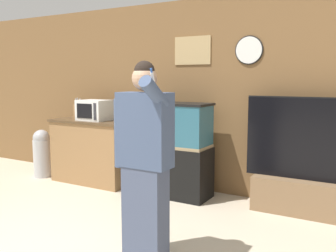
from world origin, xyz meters
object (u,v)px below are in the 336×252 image
(aquarium_on_stand, at_px, (174,150))
(tv_on_stand, at_px, (307,181))
(person_standing, at_px, (144,160))
(microwave, at_px, (94,110))
(knife_block, at_px, (78,111))
(trash_bin, at_px, (42,153))
(counter_island, at_px, (93,151))

(aquarium_on_stand, distance_m, tv_on_stand, 1.67)
(tv_on_stand, height_order, person_standing, person_standing)
(microwave, xyz_separation_m, knife_block, (-0.30, -0.02, -0.03))
(trash_bin, bearing_deg, person_standing, -27.15)
(knife_block, xyz_separation_m, tv_on_stand, (3.25, 0.22, -0.67))
(counter_island, distance_m, knife_block, 0.63)
(counter_island, height_order, knife_block, knife_block)
(person_standing, bearing_deg, microwave, 139.91)
(person_standing, bearing_deg, trash_bin, 152.85)
(counter_island, xyz_separation_m, person_standing, (2.02, -1.68, 0.41))
(knife_block, distance_m, tv_on_stand, 3.32)
(microwave, bearing_deg, trash_bin, -171.71)
(knife_block, relative_size, aquarium_on_stand, 0.26)
(microwave, height_order, tv_on_stand, tv_on_stand)
(microwave, height_order, knife_block, knife_block)
(counter_island, distance_m, person_standing, 2.66)
(person_standing, bearing_deg, aquarium_on_stand, 111.29)
(tv_on_stand, distance_m, person_standing, 2.15)
(trash_bin, bearing_deg, knife_block, 10.49)
(counter_island, distance_m, aquarium_on_stand, 1.37)
(aquarium_on_stand, height_order, person_standing, person_standing)
(microwave, xyz_separation_m, trash_bin, (-0.98, -0.14, -0.70))
(knife_block, xyz_separation_m, person_standing, (2.26, -1.63, -0.18))
(knife_block, bearing_deg, aquarium_on_stand, 2.47)
(knife_block, height_order, aquarium_on_stand, knife_block)
(knife_block, bearing_deg, person_standing, -35.78)
(person_standing, relative_size, trash_bin, 2.25)
(trash_bin, bearing_deg, counter_island, 10.94)
(microwave, height_order, person_standing, person_standing)
(counter_island, bearing_deg, knife_block, -167.78)
(knife_block, xyz_separation_m, trash_bin, (-0.67, -0.12, -0.67))
(trash_bin, bearing_deg, aquarium_on_stand, 4.87)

